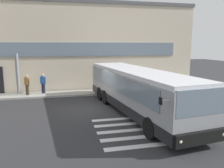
{
  "coord_description": "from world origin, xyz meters",
  "views": [
    {
      "loc": [
        -1.73,
        -14.27,
        4.2
      ],
      "look_at": [
        1.65,
        0.67,
        1.5
      ],
      "focal_mm": 35.76,
      "sensor_mm": 36.0,
      "label": 1
    }
  ],
  "objects": [
    {
      "name": "safety_bollard_yellow",
      "position": [
        3.56,
        3.6,
        0.45
      ],
      "size": [
        0.18,
        0.18,
        0.9
      ],
      "primitive_type": "cylinder",
      "color": "yellow",
      "rests_on": "ground"
    },
    {
      "name": "terminal_building",
      "position": [
        -0.69,
        11.63,
        4.04
      ],
      "size": [
        23.78,
        13.8,
        8.1
      ],
      "color": "beige",
      "rests_on": "ground"
    },
    {
      "name": "boarding_curb",
      "position": [
        0.0,
        4.8,
        0.07
      ],
      "size": [
        25.98,
        2.0,
        0.15
      ],
      "primitive_type": "cube",
      "color": "#9E9B93",
      "rests_on": "ground"
    },
    {
      "name": "entry_support_column",
      "position": [
        -5.34,
        5.4,
        1.82
      ],
      "size": [
        0.28,
        0.28,
        3.35
      ],
      "primitive_type": "cylinder",
      "color": "slate",
      "rests_on": "boarding_curb"
    },
    {
      "name": "bus_main_foreground",
      "position": [
        2.75,
        -1.35,
        1.34
      ],
      "size": [
        3.99,
        11.82,
        2.7
      ],
      "color": "gray",
      "rests_on": "ground"
    },
    {
      "name": "ground_plane",
      "position": [
        0.0,
        0.0,
        -0.01
      ],
      "size": [
        80.0,
        90.0,
        0.02
      ],
      "primitive_type": "cube",
      "color": "#2B2B2D",
      "rests_on": "ground"
    },
    {
      "name": "bay_paint_stripes",
      "position": [
        2.0,
        -4.2,
        0.0
      ],
      "size": [
        4.4,
        3.96,
        0.01
      ],
      "color": "silver",
      "rests_on": "ground"
    },
    {
      "name": "passenger_near_column",
      "position": [
        -4.54,
        4.69,
        1.08
      ],
      "size": [
        0.48,
        0.41,
        1.68
      ],
      "color": "#4C4233",
      "rests_on": "boarding_curb"
    },
    {
      "name": "passenger_by_doorway",
      "position": [
        -3.32,
        5.05,
        1.08
      ],
      "size": [
        0.5,
        0.4,
        1.68
      ],
      "color": "#1E2338",
      "rests_on": "boarding_curb"
    }
  ]
}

